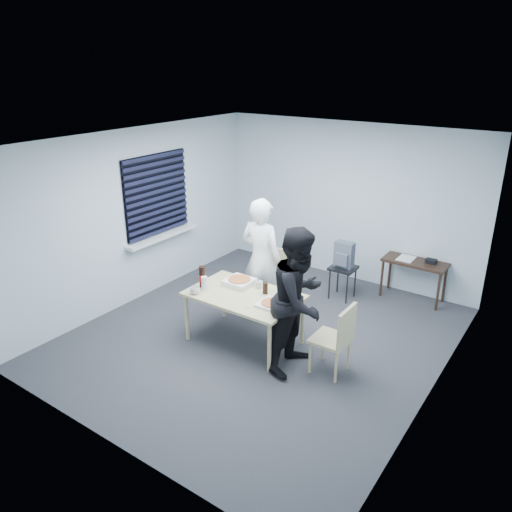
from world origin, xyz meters
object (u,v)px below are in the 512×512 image
Objects in this scene: backpack at (344,255)px; mug_b at (259,284)px; chair_right at (338,335)px; stool at (343,273)px; dining_table at (244,298)px; side_table at (415,266)px; soda_bottle at (202,277)px; person_black at (299,300)px; chair_far at (276,274)px; mug_a at (195,290)px; person_white at (261,260)px.

mug_b is at bearing -118.66° from backpack.
chair_right reaches higher than stool.
side_table is at bearing 60.92° from dining_table.
stool is 2.35m from soda_bottle.
person_black is 1.44m from soda_bottle.
person_black is (-0.46, -0.11, 0.37)m from chair_right.
stool is 1.74m from mug_b.
chair_far is 2.14m from side_table.
backpack is 4.03× the size of mug_b.
chair_far is 1.71× the size of stool.
backpack is (0.71, 0.81, 0.20)m from chair_far.
chair_far is (-0.22, 1.11, -0.12)m from dining_table.
stool is at bearing 76.31° from backpack.
backpack is at bearing 48.80° from chair_far.
soda_bottle is at bearing -167.82° from dining_table.
backpack is at bearing 75.71° from dining_table.
soda_bottle is (-0.36, -1.23, 0.32)m from chair_far.
chair_right is at bearing 1.59° from dining_table.
soda_bottle is at bearing 92.21° from person_black.
person_black is (0.85, -0.07, 0.25)m from dining_table.
side_table is 2.63m from mug_b.
chair_far is at bearing 101.18° from dining_table.
chair_far is 0.94× the size of side_table.
chair_far is at bearing -144.89° from backpack.
side_table is 1.82× the size of stool.
mug_a is (-1.01, -2.26, 0.02)m from backpack.
person_white is at bearing -133.87° from backpack.
stool is at bearing 113.70° from chair_right.
soda_bottle is (-1.07, -2.04, 0.11)m from backpack.
soda_bottle is (-1.07, -2.05, 0.42)m from stool.
soda_bottle is (-0.63, -0.39, 0.09)m from mug_b.
chair_right is 2.06m from stool.
stool is at bearing 75.14° from mug_b.
chair_far is 1.00× the size of chair_right.
person_black is (1.07, -0.78, 0.00)m from person_white.
backpack is at bearing -90.00° from stool.
dining_table is at bearing -119.08° from side_table.
chair_far is at bearing 73.52° from soda_bottle.
chair_far is at bearing 145.13° from chair_right.
mug_b is (0.26, -0.44, -0.15)m from person_white.
stool is at bearing -147.13° from side_table.
chair_right is 1.31m from mug_b.
person_black is 14.39× the size of mug_a.
chair_right is 0.50× the size of person_white.
chair_far is 1.87m from chair_right.
person_black is at bearing -79.62° from stool.
chair_right is 2.48m from side_table.
person_black is 17.70× the size of mug_b.
mug_a is (-1.01, -2.27, 0.33)m from stool.
mug_b reaches higher than side_table.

